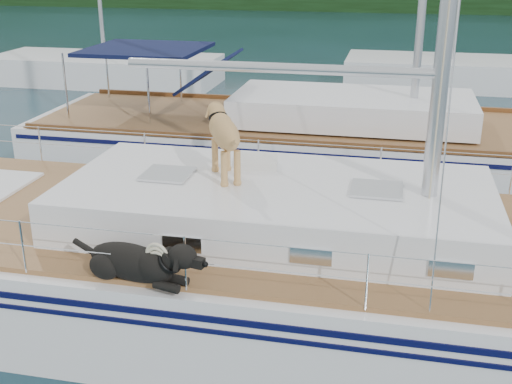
# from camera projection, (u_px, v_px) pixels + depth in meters

# --- Properties ---
(ground) EXTENTS (120.00, 120.00, 0.00)m
(ground) POSITION_uv_depth(u_px,v_px,m) (216.00, 306.00, 8.60)
(ground) COLOR black
(ground) RESTS_ON ground
(shore_bank) EXTENTS (92.00, 1.00, 1.20)m
(shore_bank) POSITION_uv_depth(u_px,v_px,m) (374.00, 2.00, 50.60)
(shore_bank) COLOR #595147
(shore_bank) RESTS_ON ground
(main_sailboat) EXTENTS (12.00, 3.91, 14.01)m
(main_sailboat) POSITION_uv_depth(u_px,v_px,m) (222.00, 261.00, 8.33)
(main_sailboat) COLOR white
(main_sailboat) RESTS_ON ground
(neighbor_sailboat) EXTENTS (11.00, 3.50, 13.30)m
(neighbor_sailboat) POSITION_uv_depth(u_px,v_px,m) (299.00, 144.00, 13.56)
(neighbor_sailboat) COLOR white
(neighbor_sailboat) RESTS_ON ground
(bg_boat_west) EXTENTS (8.00, 3.00, 11.65)m
(bg_boat_west) POSITION_uv_depth(u_px,v_px,m) (105.00, 70.00, 22.82)
(bg_boat_west) COLOR white
(bg_boat_west) RESTS_ON ground
(bg_boat_center) EXTENTS (7.20, 3.00, 11.65)m
(bg_boat_center) POSITION_uv_depth(u_px,v_px,m) (451.00, 73.00, 22.26)
(bg_boat_center) COLOR white
(bg_boat_center) RESTS_ON ground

